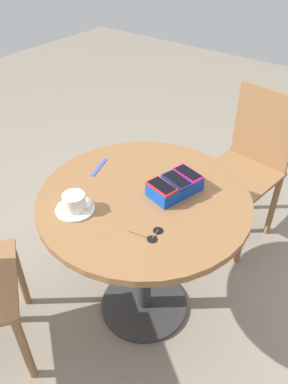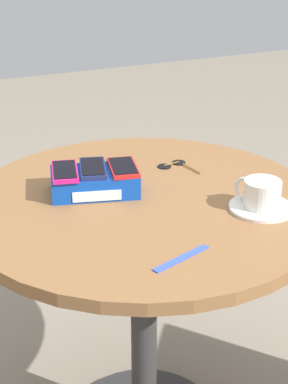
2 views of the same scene
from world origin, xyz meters
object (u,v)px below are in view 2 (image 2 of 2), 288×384
object	(u,v)px
phone_box	(95,182)
phone_red	(123,168)
phone_magenta	(65,171)
phone_navy	(93,168)
sunglasses	(174,165)
saucer	(261,208)
lanyard_strap	(181,258)
coffee_cup	(261,193)
round_table	(144,252)

from	to	relation	value
phone_box	phone_red	size ratio (longest dim) A/B	1.78
phone_magenta	phone_navy	bearing A→B (deg)	-8.61
phone_magenta	sunglasses	bearing A→B (deg)	10.97
phone_navy	phone_red	size ratio (longest dim) A/B	1.04
phone_box	saucer	world-z (taller)	phone_box
lanyard_strap	phone_navy	bearing A→B (deg)	98.56
phone_magenta	phone_navy	world-z (taller)	phone_navy
phone_navy	phone_magenta	bearing A→B (deg)	171.39
phone_red	lanyard_strap	bearing A→B (deg)	-92.26
phone_box	saucer	size ratio (longest dim) A/B	1.56
phone_box	sunglasses	xyz separation A→B (m)	(0.26, 0.08, -0.03)
coffee_cup	sunglasses	size ratio (longest dim) A/B	1.00
phone_navy	lanyard_strap	world-z (taller)	phone_navy
saucer	sunglasses	xyz separation A→B (m)	(-0.07, 0.32, -0.00)
phone_red	lanyard_strap	size ratio (longest dim) A/B	0.89
lanyard_strap	sunglasses	world-z (taller)	sunglasses
phone_box	phone_navy	size ratio (longest dim) A/B	1.71
round_table	saucer	distance (m)	0.32
phone_red	sunglasses	bearing A→B (deg)	27.35
phone_magenta	lanyard_strap	distance (m)	0.41
phone_navy	phone_red	distance (m)	0.07
phone_magenta	saucer	bearing A→B (deg)	-33.00
sunglasses	round_table	bearing A→B (deg)	-134.34
phone_box	saucer	distance (m)	0.41
phone_magenta	sunglasses	distance (m)	0.34
coffee_cup	lanyard_strap	size ratio (longest dim) A/B	0.76
phone_magenta	phone_red	distance (m)	0.14
phone_box	coffee_cup	xyz separation A→B (m)	(0.33, -0.24, 0.01)
phone_box	lanyard_strap	world-z (taller)	phone_box
phone_navy	coffee_cup	bearing A→B (deg)	-36.82
phone_magenta	lanyard_strap	world-z (taller)	phone_magenta
phone_magenta	saucer	world-z (taller)	phone_magenta
saucer	round_table	bearing A→B (deg)	145.77
phone_magenta	saucer	xyz separation A→B (m)	(0.40, -0.26, -0.06)
phone_box	phone_navy	distance (m)	0.04
lanyard_strap	sunglasses	bearing A→B (deg)	65.99
coffee_cup	round_table	bearing A→B (deg)	146.02
phone_navy	lanyard_strap	size ratio (longest dim) A/B	0.93
saucer	sunglasses	bearing A→B (deg)	102.58
phone_magenta	phone_red	xyz separation A→B (m)	(0.14, -0.03, -0.00)
saucer	coffee_cup	xyz separation A→B (m)	(-0.00, 0.00, 0.04)
phone_magenta	sunglasses	size ratio (longest dim) A/B	1.22
phone_red	saucer	distance (m)	0.35
coffee_cup	phone_red	bearing A→B (deg)	139.15
phone_navy	coffee_cup	distance (m)	0.41
phone_navy	coffee_cup	xyz separation A→B (m)	(0.33, -0.25, -0.02)
round_table	coffee_cup	size ratio (longest dim) A/B	7.76
round_table	phone_box	bearing A→B (deg)	138.43
phone_red	sunglasses	world-z (taller)	phone_red
lanyard_strap	coffee_cup	bearing A→B (deg)	25.85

